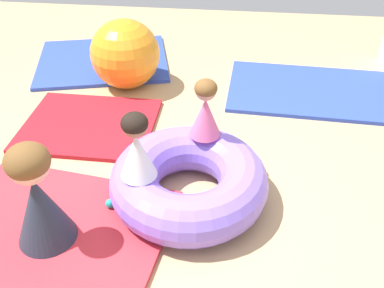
{
  "coord_description": "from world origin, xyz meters",
  "views": [
    {
      "loc": [
        0.32,
        -2.35,
        2.3
      ],
      "look_at": [
        0.03,
        0.22,
        0.36
      ],
      "focal_mm": 41.29,
      "sensor_mm": 36.0,
      "label": 1
    }
  ],
  "objects_px": {
    "inflatable_cushion": "(189,181)",
    "play_ball_pink": "(149,201)",
    "play_ball_orange": "(99,54)",
    "child_in_white": "(137,146)",
    "play_ball_teal": "(110,204)",
    "exercise_ball_large": "(125,54)",
    "adult_seated": "(37,196)",
    "child_in_pink": "(205,109)"
  },
  "relations": [
    {
      "from": "inflatable_cushion",
      "to": "play_ball_pink",
      "type": "relative_size",
      "value": 17.72
    },
    {
      "from": "play_ball_orange",
      "to": "play_ball_pink",
      "type": "distance_m",
      "value": 2.51
    },
    {
      "from": "inflatable_cushion",
      "to": "child_in_white",
      "type": "bearing_deg",
      "value": -152.07
    },
    {
      "from": "play_ball_teal",
      "to": "exercise_ball_large",
      "type": "distance_m",
      "value": 1.88
    },
    {
      "from": "play_ball_teal",
      "to": "adult_seated",
      "type": "bearing_deg",
      "value": -137.12
    },
    {
      "from": "child_in_white",
      "to": "play_ball_orange",
      "type": "relative_size",
      "value": 5.13
    },
    {
      "from": "child_in_white",
      "to": "play_ball_orange",
      "type": "xyz_separation_m",
      "value": [
        -0.99,
        2.33,
        -0.5
      ]
    },
    {
      "from": "exercise_ball_large",
      "to": "play_ball_pink",
      "type": "bearing_deg",
      "value": -72.1
    },
    {
      "from": "play_ball_orange",
      "to": "exercise_ball_large",
      "type": "height_order",
      "value": "exercise_ball_large"
    },
    {
      "from": "play_ball_teal",
      "to": "exercise_ball_large",
      "type": "bearing_deg",
      "value": 99.38
    },
    {
      "from": "child_in_pink",
      "to": "adult_seated",
      "type": "relative_size",
      "value": 0.61
    },
    {
      "from": "child_in_white",
      "to": "child_in_pink",
      "type": "bearing_deg",
      "value": 56.89
    },
    {
      "from": "inflatable_cushion",
      "to": "child_in_pink",
      "type": "xyz_separation_m",
      "value": [
        0.08,
        0.35,
        0.4
      ]
    },
    {
      "from": "child_in_white",
      "to": "adult_seated",
      "type": "distance_m",
      "value": 0.68
    },
    {
      "from": "inflatable_cushion",
      "to": "adult_seated",
      "type": "distance_m",
      "value": 1.04
    },
    {
      "from": "child_in_white",
      "to": "adult_seated",
      "type": "relative_size",
      "value": 0.64
    },
    {
      "from": "child_in_pink",
      "to": "exercise_ball_large",
      "type": "bearing_deg",
      "value": 151.88
    },
    {
      "from": "play_ball_orange",
      "to": "play_ball_teal",
      "type": "height_order",
      "value": "play_ball_orange"
    },
    {
      "from": "play_ball_teal",
      "to": "exercise_ball_large",
      "type": "relative_size",
      "value": 0.09
    },
    {
      "from": "play_ball_pink",
      "to": "adult_seated",
      "type": "bearing_deg",
      "value": -148.61
    },
    {
      "from": "exercise_ball_large",
      "to": "play_ball_teal",
      "type": "bearing_deg",
      "value": -80.62
    },
    {
      "from": "play_ball_orange",
      "to": "child_in_pink",
      "type": "bearing_deg",
      "value": -52.67
    },
    {
      "from": "child_in_pink",
      "to": "exercise_ball_large",
      "type": "distance_m",
      "value": 1.62
    },
    {
      "from": "adult_seated",
      "to": "play_ball_pink",
      "type": "bearing_deg",
      "value": -4.2
    },
    {
      "from": "inflatable_cushion",
      "to": "play_ball_orange",
      "type": "relative_size",
      "value": 12.16
    },
    {
      "from": "play_ball_teal",
      "to": "play_ball_orange",
      "type": "bearing_deg",
      "value": 107.88
    },
    {
      "from": "inflatable_cushion",
      "to": "play_ball_teal",
      "type": "height_order",
      "value": "inflatable_cushion"
    },
    {
      "from": "play_ball_pink",
      "to": "play_ball_teal",
      "type": "distance_m",
      "value": 0.28
    },
    {
      "from": "child_in_pink",
      "to": "adult_seated",
      "type": "xyz_separation_m",
      "value": [
        -0.97,
        -0.85,
        -0.18
      ]
    },
    {
      "from": "adult_seated",
      "to": "play_ball_pink",
      "type": "relative_size",
      "value": 11.63
    },
    {
      "from": "inflatable_cushion",
      "to": "play_ball_orange",
      "type": "height_order",
      "value": "inflatable_cushion"
    },
    {
      "from": "child_in_white",
      "to": "play_ball_teal",
      "type": "relative_size",
      "value": 7.33
    },
    {
      "from": "child_in_white",
      "to": "play_ball_orange",
      "type": "distance_m",
      "value": 2.58
    },
    {
      "from": "child_in_white",
      "to": "play_ball_teal",
      "type": "height_order",
      "value": "child_in_white"
    },
    {
      "from": "child_in_pink",
      "to": "exercise_ball_large",
      "type": "height_order",
      "value": "child_in_pink"
    },
    {
      "from": "play_ball_teal",
      "to": "exercise_ball_large",
      "type": "xyz_separation_m",
      "value": [
        -0.3,
        1.83,
        0.28
      ]
    },
    {
      "from": "child_in_white",
      "to": "exercise_ball_large",
      "type": "xyz_separation_m",
      "value": [
        -0.53,
        1.82,
        -0.24
      ]
    },
    {
      "from": "play_ball_pink",
      "to": "play_ball_teal",
      "type": "relative_size",
      "value": 0.98
    },
    {
      "from": "inflatable_cushion",
      "to": "child_in_pink",
      "type": "relative_size",
      "value": 2.49
    },
    {
      "from": "play_ball_orange",
      "to": "play_ball_pink",
      "type": "height_order",
      "value": "play_ball_orange"
    },
    {
      "from": "adult_seated",
      "to": "inflatable_cushion",
      "type": "bearing_deg",
      "value": -6.12
    },
    {
      "from": "exercise_ball_large",
      "to": "child_in_pink",
      "type": "bearing_deg",
      "value": -54.48
    }
  ]
}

